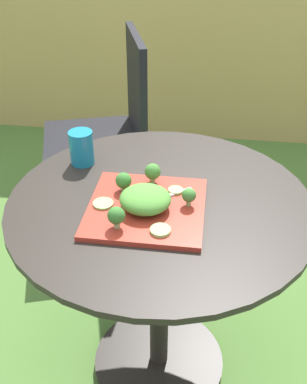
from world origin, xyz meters
TOP-DOWN VIEW (x-y plane):
  - ground_plane at (0.00, 0.00)m, footprint 12.00×12.00m
  - bamboo_fence at (0.00, 1.81)m, footprint 8.00×0.08m
  - patio_table at (0.00, 0.00)m, footprint 0.81×0.81m
  - patio_chair at (-0.31, 0.83)m, footprint 0.55×0.55m
  - salad_plate at (-0.03, -0.05)m, footprint 0.30×0.30m
  - drinking_glass at (-0.25, 0.16)m, footprint 0.07×0.07m
  - fork at (0.00, -0.02)m, footprint 0.13×0.11m
  - lettuce_mound at (-0.03, -0.06)m, footprint 0.13×0.12m
  - broccoli_floret_0 at (-0.09, -0.15)m, footprint 0.04×0.04m
  - broccoli_floret_1 at (-0.03, 0.06)m, footprint 0.04×0.04m
  - broccoli_floret_2 at (-0.10, 0.01)m, footprint 0.04×0.04m
  - broccoli_floret_3 at (0.08, -0.04)m, footprint 0.04×0.04m
  - cucumber_slice_0 at (-0.14, -0.06)m, footprint 0.05×0.05m
  - cucumber_slice_1 at (0.02, -0.15)m, footprint 0.05×0.05m
  - cucumber_slice_2 at (0.04, 0.02)m, footprint 0.04×0.04m

SIDE VIEW (x-z plane):
  - ground_plane at x=0.00m, z-range 0.00..0.00m
  - patio_table at x=0.00m, z-range 0.07..0.77m
  - patio_chair at x=-0.31m, z-range 0.08..0.98m
  - bamboo_fence at x=0.00m, z-range 0.00..1.22m
  - salad_plate at x=-0.03m, z-range 0.70..0.72m
  - fork at x=0.00m, z-range 0.72..0.72m
  - cucumber_slice_0 at x=-0.14m, z-range 0.72..0.72m
  - cucumber_slice_2 at x=0.04m, z-range 0.72..0.72m
  - cucumber_slice_1 at x=0.02m, z-range 0.72..0.73m
  - lettuce_mound at x=-0.03m, z-range 0.72..0.77m
  - broccoli_floret_3 at x=0.08m, z-range 0.72..0.77m
  - broccoli_floret_2 at x=-0.10m, z-range 0.72..0.77m
  - drinking_glass at x=-0.25m, z-range 0.70..0.80m
  - broccoli_floret_1 at x=-0.03m, z-range 0.72..0.78m
  - broccoli_floret_0 at x=-0.09m, z-range 0.72..0.78m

